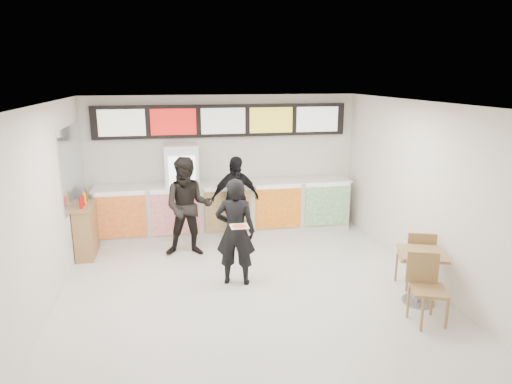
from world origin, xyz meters
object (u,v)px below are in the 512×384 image
object	(u,v)px
cafe_table	(421,268)
drinks_fridge	(183,191)
customer_left	(188,207)
customer_main	(235,232)
service_counter	(226,208)
customer_mid	(235,199)
condiment_ledge	(86,230)

from	to	relation	value
cafe_table	drinks_fridge	bearing A→B (deg)	151.76
customer_left	drinks_fridge	bearing A→B (deg)	99.81
drinks_fridge	customer_main	bearing A→B (deg)	-73.35
cafe_table	service_counter	bearing A→B (deg)	143.10
customer_mid	customer_main	bearing A→B (deg)	-112.52
condiment_ledge	drinks_fridge	bearing A→B (deg)	23.79
service_counter	cafe_table	world-z (taller)	service_counter
drinks_fridge	customer_main	xyz separation A→B (m)	(0.77, -2.58, -0.10)
customer_main	cafe_table	world-z (taller)	customer_main
customer_main	customer_mid	xyz separation A→B (m)	(0.29, 2.02, 0.00)
service_counter	customer_left	world-z (taller)	customer_left
cafe_table	customer_left	bearing A→B (deg)	161.58
service_counter	drinks_fridge	size ratio (longest dim) A/B	2.78
service_counter	cafe_table	distance (m)	4.53
service_counter	customer_main	distance (m)	2.59
customer_left	customer_mid	bearing A→B (deg)	37.67
drinks_fridge	customer_left	distance (m)	1.16
service_counter	customer_main	world-z (taller)	customer_main
customer_mid	condiment_ledge	bearing A→B (deg)	170.90
drinks_fridge	customer_mid	xyz separation A→B (m)	(1.06, -0.56, -0.09)
service_counter	drinks_fridge	bearing A→B (deg)	179.01
customer_main	drinks_fridge	bearing A→B (deg)	-58.19
service_counter	customer_left	xyz separation A→B (m)	(-0.87, -1.14, 0.39)
customer_main	customer_mid	bearing A→B (deg)	-82.98
drinks_fridge	condiment_ledge	bearing A→B (deg)	-156.21
drinks_fridge	customer_mid	bearing A→B (deg)	-27.76
service_counter	condiment_ledge	distance (m)	2.94
drinks_fridge	customer_mid	size ratio (longest dim) A/B	1.10
customer_mid	cafe_table	distance (m)	4.03
service_counter	cafe_table	bearing A→B (deg)	-56.52
condiment_ledge	customer_left	bearing A→B (deg)	-9.55
customer_main	cafe_table	xyz separation A→B (m)	(2.66, -1.22, -0.33)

